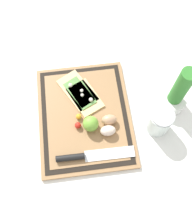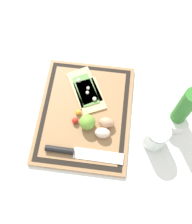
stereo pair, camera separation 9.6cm
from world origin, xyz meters
name	(u,v)px [view 1 (the left image)]	position (x,y,z in m)	size (l,w,h in m)	color
ground_plane	(85,117)	(0.00, 0.00, 0.00)	(6.00, 6.00, 0.00)	white
cutting_board	(85,116)	(0.00, 0.00, 0.01)	(0.44, 0.34, 0.02)	#997047
pizza_slice_near	(78,91)	(-0.10, -0.02, 0.02)	(0.19, 0.16, 0.02)	#DBBC7F
pizza_slice_far	(85,97)	(-0.07, 0.01, 0.02)	(0.17, 0.14, 0.02)	#DBBC7F
knife	(82,156)	(0.16, -0.02, 0.03)	(0.04, 0.28, 0.02)	silver
egg_brown	(109,120)	(0.04, 0.09, 0.04)	(0.04, 0.06, 0.04)	tan
egg_pink	(108,131)	(0.08, 0.08, 0.04)	(0.04, 0.06, 0.04)	beige
lime	(91,124)	(0.05, 0.02, 0.05)	(0.06, 0.06, 0.06)	#70A838
cherry_tomato_red	(78,125)	(0.04, -0.03, 0.03)	(0.02, 0.02, 0.02)	red
cherry_tomato_yellow	(79,117)	(0.01, -0.02, 0.03)	(0.02, 0.02, 0.02)	gold
herb_pot	(176,95)	(-0.01, 0.34, 0.08)	(0.10, 0.10, 0.23)	white
sauce_jar	(159,122)	(0.07, 0.26, 0.05)	(0.08, 0.08, 0.11)	silver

